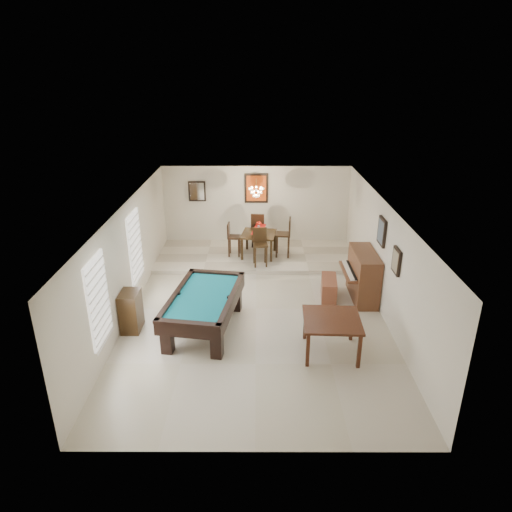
{
  "coord_description": "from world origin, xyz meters",
  "views": [
    {
      "loc": [
        0.03,
        -9.81,
        5.45
      ],
      "look_at": [
        0.0,
        0.6,
        1.15
      ],
      "focal_mm": 32.0,
      "sensor_mm": 36.0,
      "label": 1
    }
  ],
  "objects_px": {
    "pool_table": "(204,313)",
    "upright_piano": "(358,275)",
    "dining_chair_north": "(258,229)",
    "flower_vase": "(259,225)",
    "dining_chair_south": "(260,248)",
    "apothecary_chest": "(131,311)",
    "dining_table": "(259,242)",
    "dining_chair_east": "(283,237)",
    "dining_chair_west": "(234,239)",
    "chandelier": "(256,189)",
    "piano_bench": "(329,288)",
    "square_table": "(331,336)"
  },
  "relations": [
    {
      "from": "dining_table",
      "to": "dining_chair_north",
      "type": "distance_m",
      "value": 0.81
    },
    {
      "from": "upright_piano",
      "to": "piano_bench",
      "type": "xyz_separation_m",
      "value": [
        -0.71,
        -0.0,
        -0.36
      ]
    },
    {
      "from": "dining_chair_west",
      "to": "chandelier",
      "type": "distance_m",
      "value": 1.71
    },
    {
      "from": "dining_chair_north",
      "to": "apothecary_chest",
      "type": "bearing_deg",
      "value": 66.24
    },
    {
      "from": "pool_table",
      "to": "square_table",
      "type": "xyz_separation_m",
      "value": [
        2.68,
        -0.9,
        -0.02
      ]
    },
    {
      "from": "upright_piano",
      "to": "dining_chair_east",
      "type": "bearing_deg",
      "value": 124.77
    },
    {
      "from": "pool_table",
      "to": "upright_piano",
      "type": "relative_size",
      "value": 1.68
    },
    {
      "from": "upright_piano",
      "to": "apothecary_chest",
      "type": "distance_m",
      "value": 5.56
    },
    {
      "from": "piano_bench",
      "to": "dining_table",
      "type": "xyz_separation_m",
      "value": [
        -1.78,
        2.57,
        0.27
      ]
    },
    {
      "from": "piano_bench",
      "to": "flower_vase",
      "type": "relative_size",
      "value": 3.63
    },
    {
      "from": "apothecary_chest",
      "to": "chandelier",
      "type": "relative_size",
      "value": 1.52
    },
    {
      "from": "square_table",
      "to": "flower_vase",
      "type": "bearing_deg",
      "value": 106.27
    },
    {
      "from": "dining_chair_north",
      "to": "dining_chair_east",
      "type": "distance_m",
      "value": 1.12
    },
    {
      "from": "apothecary_chest",
      "to": "dining_table",
      "type": "distance_m",
      "value": 5.01
    },
    {
      "from": "dining_chair_south",
      "to": "upright_piano",
      "type": "bearing_deg",
      "value": -42.24
    },
    {
      "from": "flower_vase",
      "to": "pool_table",
      "type": "bearing_deg",
      "value": -106.55
    },
    {
      "from": "pool_table",
      "to": "dining_table",
      "type": "height_order",
      "value": "dining_table"
    },
    {
      "from": "dining_table",
      "to": "dining_chair_east",
      "type": "xyz_separation_m",
      "value": [
        0.73,
        -0.04,
        0.18
      ]
    },
    {
      "from": "upright_piano",
      "to": "dining_chair_south",
      "type": "bearing_deg",
      "value": 143.56
    },
    {
      "from": "apothecary_chest",
      "to": "piano_bench",
      "type": "bearing_deg",
      "value": 18.42
    },
    {
      "from": "piano_bench",
      "to": "chandelier",
      "type": "relative_size",
      "value": 1.58
    },
    {
      "from": "dining_chair_south",
      "to": "dining_chair_north",
      "type": "distance_m",
      "value": 1.57
    },
    {
      "from": "dining_table",
      "to": "dining_chair_west",
      "type": "relative_size",
      "value": 0.99
    },
    {
      "from": "pool_table",
      "to": "piano_bench",
      "type": "relative_size",
      "value": 2.64
    },
    {
      "from": "pool_table",
      "to": "dining_chair_west",
      "type": "distance_m",
      "value": 4.14
    },
    {
      "from": "pool_table",
      "to": "dining_table",
      "type": "distance_m",
      "value": 4.29
    },
    {
      "from": "flower_vase",
      "to": "chandelier",
      "type": "xyz_separation_m",
      "value": [
        -0.08,
        0.03,
        1.12
      ]
    },
    {
      "from": "apothecary_chest",
      "to": "square_table",
      "type": "bearing_deg",
      "value": -11.7
    },
    {
      "from": "upright_piano",
      "to": "dining_chair_north",
      "type": "bearing_deg",
      "value": 126.62
    },
    {
      "from": "upright_piano",
      "to": "dining_chair_south",
      "type": "height_order",
      "value": "upright_piano"
    },
    {
      "from": "square_table",
      "to": "dining_chair_south",
      "type": "distance_m",
      "value": 4.48
    },
    {
      "from": "apothecary_chest",
      "to": "chandelier",
      "type": "xyz_separation_m",
      "value": [
        2.78,
        4.14,
        1.74
      ]
    },
    {
      "from": "apothecary_chest",
      "to": "dining_chair_east",
      "type": "distance_m",
      "value": 5.43
    },
    {
      "from": "flower_vase",
      "to": "dining_chair_south",
      "type": "distance_m",
      "value": 0.87
    },
    {
      "from": "upright_piano",
      "to": "chandelier",
      "type": "xyz_separation_m",
      "value": [
        -2.56,
        2.59,
        1.58
      ]
    },
    {
      "from": "dining_chair_west",
      "to": "dining_chair_east",
      "type": "distance_m",
      "value": 1.48
    },
    {
      "from": "pool_table",
      "to": "dining_table",
      "type": "bearing_deg",
      "value": 82.43
    },
    {
      "from": "dining_chair_south",
      "to": "chandelier",
      "type": "relative_size",
      "value": 1.82
    },
    {
      "from": "dining_chair_north",
      "to": "pool_table",
      "type": "bearing_deg",
      "value": 82.45
    },
    {
      "from": "piano_bench",
      "to": "chandelier",
      "type": "xyz_separation_m",
      "value": [
        -1.86,
        2.59,
        1.94
      ]
    },
    {
      "from": "square_table",
      "to": "dining_chair_north",
      "type": "height_order",
      "value": "dining_chair_north"
    },
    {
      "from": "upright_piano",
      "to": "dining_chair_east",
      "type": "distance_m",
      "value": 3.08
    },
    {
      "from": "apothecary_chest",
      "to": "dining_chair_south",
      "type": "xyz_separation_m",
      "value": [
        2.9,
        3.35,
        0.21
      ]
    },
    {
      "from": "pool_table",
      "to": "upright_piano",
      "type": "height_order",
      "value": "upright_piano"
    },
    {
      "from": "dining_table",
      "to": "flower_vase",
      "type": "height_order",
      "value": "flower_vase"
    },
    {
      "from": "apothecary_chest",
      "to": "dining_table",
      "type": "relative_size",
      "value": 0.91
    },
    {
      "from": "dining_table",
      "to": "dining_chair_west",
      "type": "distance_m",
      "value": 0.75
    },
    {
      "from": "pool_table",
      "to": "piano_bench",
      "type": "height_order",
      "value": "pool_table"
    },
    {
      "from": "dining_chair_east",
      "to": "chandelier",
      "type": "height_order",
      "value": "chandelier"
    },
    {
      "from": "dining_table",
      "to": "dining_chair_west",
      "type": "xyz_separation_m",
      "value": [
        -0.74,
        0.0,
        0.09
      ]
    }
  ]
}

